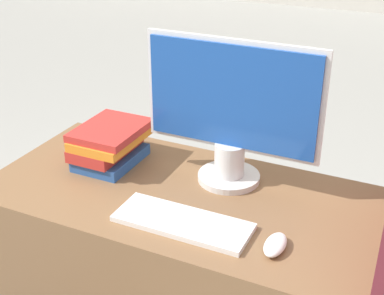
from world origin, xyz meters
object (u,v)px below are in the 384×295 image
at_px(book_stack, 110,144).
at_px(keyboard, 183,222).
at_px(mouse, 275,245).
at_px(monitor, 231,111).

bearing_deg(book_stack, keyboard, -30.83).
height_order(keyboard, book_stack, book_stack).
xyz_separation_m(mouse, book_stack, (-0.65, 0.23, 0.05)).
relative_size(monitor, book_stack, 2.13).
xyz_separation_m(keyboard, book_stack, (-0.38, 0.23, 0.06)).
relative_size(keyboard, book_stack, 1.48).
distance_m(keyboard, mouse, 0.27).
height_order(monitor, book_stack, monitor).
xyz_separation_m(monitor, book_stack, (-0.41, -0.06, -0.17)).
height_order(keyboard, mouse, mouse).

